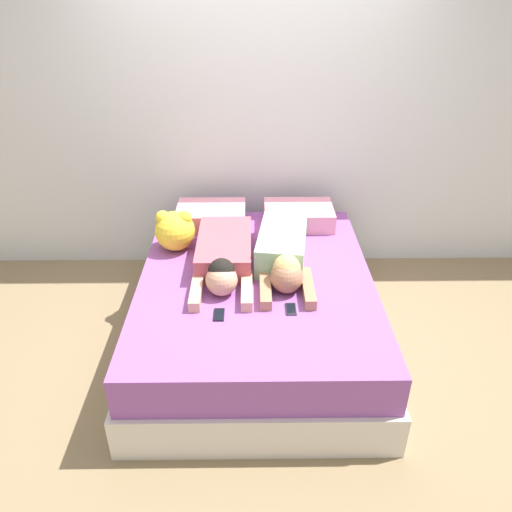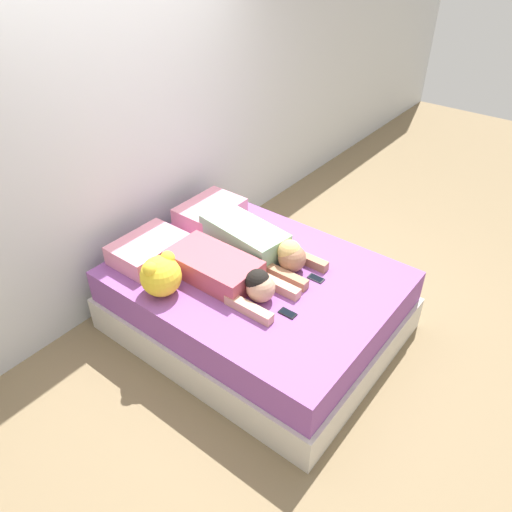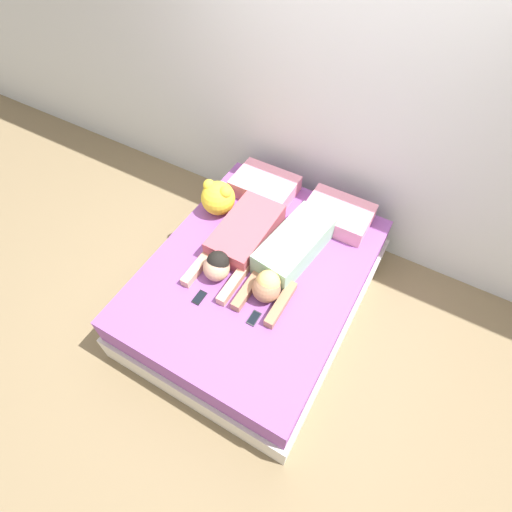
{
  "view_description": "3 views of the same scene",
  "coord_description": "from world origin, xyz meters",
  "px_view_note": "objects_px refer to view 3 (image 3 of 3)",
  "views": [
    {
      "loc": [
        -0.03,
        -2.83,
        2.36
      ],
      "look_at": [
        0.0,
        0.0,
        0.7
      ],
      "focal_mm": 35.0,
      "sensor_mm": 36.0,
      "label": 1
    },
    {
      "loc": [
        -2.3,
        -1.79,
        2.82
      ],
      "look_at": [
        0.0,
        0.0,
        0.7
      ],
      "focal_mm": 35.0,
      "sensor_mm": 36.0,
      "label": 2
    },
    {
      "loc": [
        0.89,
        -1.56,
        3.08
      ],
      "look_at": [
        0.0,
        0.0,
        0.7
      ],
      "focal_mm": 28.0,
      "sensor_mm": 36.0,
      "label": 3
    }
  ],
  "objects_px": {
    "cell_phone_left": "(199,297)",
    "person_right": "(287,256)",
    "pillow_head_right": "(338,214)",
    "cell_phone_right": "(254,318)",
    "plush_toy": "(218,197)",
    "bed": "(256,287)",
    "pillow_head_left": "(265,186)",
    "person_left": "(238,241)"
  },
  "relations": [
    {
      "from": "pillow_head_right",
      "to": "person_left",
      "type": "bearing_deg",
      "value": -130.24
    },
    {
      "from": "plush_toy",
      "to": "pillow_head_left",
      "type": "bearing_deg",
      "value": 59.42
    },
    {
      "from": "pillow_head_right",
      "to": "cell_phone_right",
      "type": "distance_m",
      "value": 1.17
    },
    {
      "from": "person_left",
      "to": "cell_phone_right",
      "type": "distance_m",
      "value": 0.65
    },
    {
      "from": "pillow_head_left",
      "to": "plush_toy",
      "type": "xyz_separation_m",
      "value": [
        -0.23,
        -0.39,
        0.08
      ]
    },
    {
      "from": "cell_phone_left",
      "to": "plush_toy",
      "type": "distance_m",
      "value": 0.91
    },
    {
      "from": "person_right",
      "to": "plush_toy",
      "type": "bearing_deg",
      "value": 163.19
    },
    {
      "from": "bed",
      "to": "pillow_head_right",
      "type": "height_order",
      "value": "pillow_head_right"
    },
    {
      "from": "pillow_head_left",
      "to": "person_left",
      "type": "xyz_separation_m",
      "value": [
        0.13,
        -0.67,
        0.01
      ]
    },
    {
      "from": "bed",
      "to": "person_right",
      "type": "bearing_deg",
      "value": 36.49
    },
    {
      "from": "pillow_head_left",
      "to": "person_left",
      "type": "bearing_deg",
      "value": -78.97
    },
    {
      "from": "bed",
      "to": "cell_phone_right",
      "type": "bearing_deg",
      "value": -62.18
    },
    {
      "from": "person_left",
      "to": "pillow_head_right",
      "type": "bearing_deg",
      "value": 49.76
    },
    {
      "from": "person_right",
      "to": "cell_phone_right",
      "type": "bearing_deg",
      "value": -88.37
    },
    {
      "from": "bed",
      "to": "person_left",
      "type": "bearing_deg",
      "value": 155.84
    },
    {
      "from": "cell_phone_right",
      "to": "plush_toy",
      "type": "height_order",
      "value": "plush_toy"
    },
    {
      "from": "cell_phone_left",
      "to": "person_right",
      "type": "bearing_deg",
      "value": 54.5
    },
    {
      "from": "person_right",
      "to": "plush_toy",
      "type": "distance_m",
      "value": 0.81
    },
    {
      "from": "cell_phone_right",
      "to": "person_right",
      "type": "bearing_deg",
      "value": 91.63
    },
    {
      "from": "person_right",
      "to": "bed",
      "type": "bearing_deg",
      "value": -143.51
    },
    {
      "from": "pillow_head_right",
      "to": "cell_phone_left",
      "type": "height_order",
      "value": "pillow_head_right"
    },
    {
      "from": "person_left",
      "to": "cell_phone_right",
      "type": "relative_size",
      "value": 8.14
    },
    {
      "from": "bed",
      "to": "person_right",
      "type": "height_order",
      "value": "person_right"
    },
    {
      "from": "cell_phone_left",
      "to": "cell_phone_right",
      "type": "relative_size",
      "value": 1.0
    },
    {
      "from": "pillow_head_left",
      "to": "plush_toy",
      "type": "distance_m",
      "value": 0.46
    },
    {
      "from": "pillow_head_right",
      "to": "person_left",
      "type": "relative_size",
      "value": 0.55
    },
    {
      "from": "cell_phone_left",
      "to": "plush_toy",
      "type": "xyz_separation_m",
      "value": [
        -0.36,
        0.82,
        0.15
      ]
    },
    {
      "from": "person_right",
      "to": "plush_toy",
      "type": "height_order",
      "value": "plush_toy"
    },
    {
      "from": "bed",
      "to": "cell_phone_left",
      "type": "distance_m",
      "value": 0.57
    },
    {
      "from": "pillow_head_left",
      "to": "person_left",
      "type": "distance_m",
      "value": 0.68
    },
    {
      "from": "bed",
      "to": "pillow_head_left",
      "type": "relative_size",
      "value": 3.78
    },
    {
      "from": "pillow_head_left",
      "to": "plush_toy",
      "type": "height_order",
      "value": "plush_toy"
    },
    {
      "from": "person_left",
      "to": "plush_toy",
      "type": "distance_m",
      "value": 0.46
    },
    {
      "from": "cell_phone_right",
      "to": "plush_toy",
      "type": "bearing_deg",
      "value": 135.77
    },
    {
      "from": "plush_toy",
      "to": "bed",
      "type": "bearing_deg",
      "value": -32.84
    },
    {
      "from": "pillow_head_right",
      "to": "person_left",
      "type": "height_order",
      "value": "person_left"
    },
    {
      "from": "plush_toy",
      "to": "person_right",
      "type": "bearing_deg",
      "value": -16.81
    },
    {
      "from": "pillow_head_left",
      "to": "cell_phone_left",
      "type": "xyz_separation_m",
      "value": [
        0.12,
        -1.21,
        -0.07
      ]
    },
    {
      "from": "cell_phone_right",
      "to": "bed",
      "type": "bearing_deg",
      "value": 117.82
    },
    {
      "from": "pillow_head_left",
      "to": "person_left",
      "type": "height_order",
      "value": "person_left"
    },
    {
      "from": "person_left",
      "to": "cell_phone_left",
      "type": "xyz_separation_m",
      "value": [
        -0.01,
        -0.54,
        -0.08
      ]
    },
    {
      "from": "pillow_head_right",
      "to": "bed",
      "type": "bearing_deg",
      "value": -114.43
    }
  ]
}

